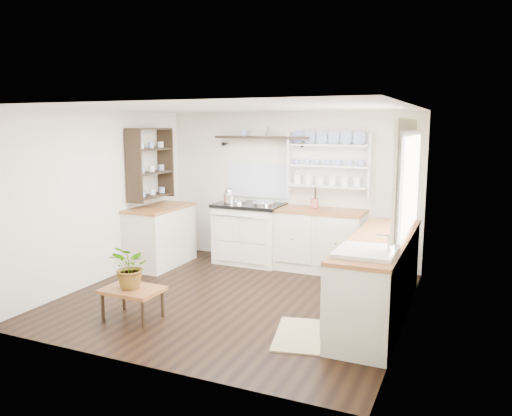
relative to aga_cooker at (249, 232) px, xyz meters
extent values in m
cube|color=black|center=(0.52, -1.57, -0.47)|extent=(4.00, 3.80, 0.01)
cube|color=silver|center=(0.52, 0.33, 0.68)|extent=(4.00, 0.02, 2.30)
cube|color=silver|center=(2.52, -1.57, 0.68)|extent=(0.02, 3.80, 2.30)
cube|color=silver|center=(-1.48, -1.57, 0.68)|extent=(0.02, 3.80, 2.30)
cube|color=white|center=(0.52, -1.57, 1.83)|extent=(4.00, 3.80, 0.01)
cube|color=white|center=(2.48, -1.42, 1.03)|extent=(0.04, 1.40, 1.00)
cube|color=white|center=(2.46, -1.42, 1.03)|extent=(0.02, 1.50, 1.10)
cube|color=#FFEBCB|center=(2.44, -1.42, 1.61)|extent=(0.04, 1.55, 0.18)
cube|color=white|center=(0.00, 0.00, -0.03)|extent=(0.99, 0.64, 0.87)
cube|color=black|center=(0.00, 0.00, 0.43)|extent=(1.03, 0.68, 0.05)
cylinder|color=silver|center=(-0.23, 0.00, 0.47)|extent=(0.34, 0.34, 0.03)
cylinder|color=silver|center=(0.23, 0.00, 0.47)|extent=(0.34, 0.34, 0.03)
cylinder|color=silver|center=(0.00, -0.36, 0.30)|extent=(0.89, 0.02, 0.02)
cube|color=beige|center=(1.12, 0.03, -0.03)|extent=(1.25, 0.60, 0.88)
cube|color=brown|center=(1.12, 0.03, 0.41)|extent=(1.27, 0.63, 0.04)
cube|color=beige|center=(2.22, -1.47, -0.03)|extent=(0.60, 2.40, 0.88)
cube|color=brown|center=(2.22, -1.47, 0.41)|extent=(0.62, 2.43, 0.04)
cube|color=white|center=(2.22, -2.22, 0.33)|extent=(0.55, 0.60, 0.28)
cylinder|color=silver|center=(2.42, -2.22, 0.53)|extent=(0.02, 0.02, 0.22)
cube|color=beige|center=(-1.18, -0.67, -0.03)|extent=(0.60, 1.10, 0.88)
cube|color=brown|center=(-1.18, -0.67, 0.41)|extent=(0.62, 1.13, 0.04)
cube|color=white|center=(1.17, 0.31, 1.08)|extent=(1.20, 0.03, 0.90)
cube|color=white|center=(1.17, 0.22, 1.08)|extent=(1.20, 0.22, 0.02)
cylinder|color=navy|center=(1.17, 0.23, 1.35)|extent=(0.20, 0.02, 0.20)
cube|color=black|center=(0.12, 0.20, 1.45)|extent=(1.50, 0.24, 0.04)
cone|color=black|center=(-0.53, 0.27, 1.34)|extent=(0.06, 0.20, 0.06)
cone|color=black|center=(0.77, 0.27, 1.34)|extent=(0.06, 0.20, 0.06)
cube|color=black|center=(-1.32, -0.67, 1.08)|extent=(0.28, 0.80, 1.05)
cylinder|color=#A64F3D|center=(1.00, 0.11, 0.51)|extent=(0.11, 0.11, 0.13)
cube|color=brown|center=(-0.23, -2.60, -0.14)|extent=(0.64, 0.46, 0.04)
cylinder|color=black|center=(-0.50, -2.77, -0.32)|extent=(0.04, 0.04, 0.30)
cylinder|color=black|center=(-0.49, -2.42, -0.32)|extent=(0.04, 0.04, 0.30)
cylinder|color=black|center=(0.04, -2.78, -0.32)|extent=(0.04, 0.04, 0.30)
cylinder|color=black|center=(0.04, -2.43, -0.32)|extent=(0.04, 0.04, 0.30)
imported|color=#3F7233|center=(-0.23, -2.60, 0.12)|extent=(0.53, 0.50, 0.49)
cube|color=#8C6F51|center=(1.64, -2.30, -0.46)|extent=(0.72, 0.95, 0.02)
camera|label=1|loc=(3.10, -6.85, 1.64)|focal=35.00mm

